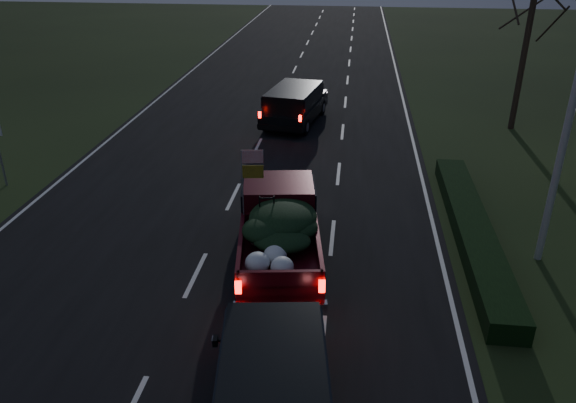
# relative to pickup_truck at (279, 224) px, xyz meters

# --- Properties ---
(ground) EXTENTS (120.00, 120.00, 0.00)m
(ground) POSITION_rel_pickup_truck_xyz_m (-2.15, -1.16, -1.10)
(ground) COLOR black
(ground) RESTS_ON ground
(road_asphalt) EXTENTS (14.00, 120.00, 0.02)m
(road_asphalt) POSITION_rel_pickup_truck_xyz_m (-2.15, -1.16, -1.09)
(road_asphalt) COLOR black
(road_asphalt) RESTS_ON ground
(hedge_row) EXTENTS (1.00, 10.00, 0.60)m
(hedge_row) POSITION_rel_pickup_truck_xyz_m (5.65, 1.84, -0.80)
(hedge_row) COLOR black
(hedge_row) RESTS_ON ground
(bare_tree_far) EXTENTS (3.60, 3.60, 7.00)m
(bare_tree_far) POSITION_rel_pickup_truck_xyz_m (9.35, 12.84, 4.13)
(bare_tree_far) COLOR black
(bare_tree_far) RESTS_ON ground
(pickup_truck) EXTENTS (2.90, 5.85, 2.94)m
(pickup_truck) POSITION_rel_pickup_truck_xyz_m (0.00, 0.00, 0.00)
(pickup_truck) COLOR #3E0810
(pickup_truck) RESTS_ON ground
(lead_suv) EXTENTS (2.90, 5.28, 1.44)m
(lead_suv) POSITION_rel_pickup_truck_xyz_m (-0.92, 12.36, -0.02)
(lead_suv) COLOR black
(lead_suv) RESTS_ON ground
(rear_suv) EXTENTS (2.63, 4.96, 1.36)m
(rear_suv) POSITION_rel_pickup_truck_xyz_m (0.70, -6.02, -0.07)
(rear_suv) COLOR black
(rear_suv) RESTS_ON ground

